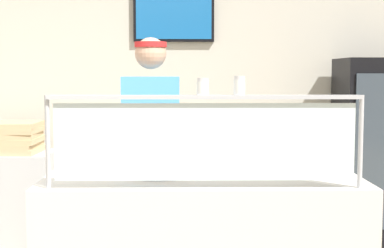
{
  "coord_description": "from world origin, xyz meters",
  "views": [
    {
      "loc": [
        0.78,
        -2.77,
        1.53
      ],
      "look_at": [
        0.82,
        0.4,
        1.24
      ],
      "focal_mm": 53.76,
      "sensor_mm": 36.0,
      "label": 1
    }
  ],
  "objects_px": {
    "parmesan_shaker": "(203,88)",
    "pepper_flake_shaker": "(239,87)",
    "pizza_tray": "(158,171)",
    "pizza_server": "(151,168)",
    "pizza_box_stack": "(12,137)",
    "drink_fridge": "(379,151)",
    "worker_figure": "(152,150)"
  },
  "relations": [
    {
      "from": "pizza_tray",
      "to": "pizza_server",
      "type": "height_order",
      "value": "pizza_server"
    },
    {
      "from": "parmesan_shaker",
      "to": "pizza_box_stack",
      "type": "distance_m",
      "value": 2.76
    },
    {
      "from": "drink_fridge",
      "to": "worker_figure",
      "type": "bearing_deg",
      "value": -147.97
    },
    {
      "from": "pizza_server",
      "to": "drink_fridge",
      "type": "relative_size",
      "value": 0.17
    },
    {
      "from": "parmesan_shaker",
      "to": "worker_figure",
      "type": "bearing_deg",
      "value": 107.08
    },
    {
      "from": "pizza_tray",
      "to": "pepper_flake_shaker",
      "type": "height_order",
      "value": "pepper_flake_shaker"
    },
    {
      "from": "pizza_tray",
      "to": "pizza_server",
      "type": "relative_size",
      "value": 1.61
    },
    {
      "from": "pepper_flake_shaker",
      "to": "worker_figure",
      "type": "distance_m",
      "value": 1.21
    },
    {
      "from": "drink_fridge",
      "to": "pizza_box_stack",
      "type": "height_order",
      "value": "drink_fridge"
    },
    {
      "from": "pizza_server",
      "to": "drink_fridge",
      "type": "bearing_deg",
      "value": 54.15
    },
    {
      "from": "pizza_server",
      "to": "worker_figure",
      "type": "height_order",
      "value": "worker_figure"
    },
    {
      "from": "pizza_server",
      "to": "pepper_flake_shaker",
      "type": "bearing_deg",
      "value": -29.57
    },
    {
      "from": "pizza_server",
      "to": "worker_figure",
      "type": "bearing_deg",
      "value": 103.14
    },
    {
      "from": "pepper_flake_shaker",
      "to": "pizza_box_stack",
      "type": "bearing_deg",
      "value": 129.16
    },
    {
      "from": "pizza_box_stack",
      "to": "worker_figure",
      "type": "bearing_deg",
      "value": -42.42
    },
    {
      "from": "parmesan_shaker",
      "to": "drink_fridge",
      "type": "relative_size",
      "value": 0.05
    },
    {
      "from": "parmesan_shaker",
      "to": "pizza_box_stack",
      "type": "height_order",
      "value": "parmesan_shaker"
    },
    {
      "from": "pizza_server",
      "to": "pepper_flake_shaker",
      "type": "relative_size",
      "value": 2.97
    },
    {
      "from": "pizza_server",
      "to": "parmesan_shaker",
      "type": "distance_m",
      "value": 0.67
    },
    {
      "from": "worker_figure",
      "to": "pepper_flake_shaker",
      "type": "bearing_deg",
      "value": -64.04
    },
    {
      "from": "pizza_box_stack",
      "to": "pepper_flake_shaker",
      "type": "bearing_deg",
      "value": -50.84
    },
    {
      "from": "worker_figure",
      "to": "drink_fridge",
      "type": "height_order",
      "value": "worker_figure"
    },
    {
      "from": "parmesan_shaker",
      "to": "pepper_flake_shaker",
      "type": "relative_size",
      "value": 0.9
    },
    {
      "from": "pizza_server",
      "to": "drink_fridge",
      "type": "xyz_separation_m",
      "value": [
        1.93,
        1.85,
        -0.16
      ]
    },
    {
      "from": "pizza_server",
      "to": "worker_figure",
      "type": "xyz_separation_m",
      "value": [
        -0.03,
        0.62,
        0.02
      ]
    },
    {
      "from": "worker_figure",
      "to": "drink_fridge",
      "type": "distance_m",
      "value": 2.32
    },
    {
      "from": "parmesan_shaker",
      "to": "pepper_flake_shaker",
      "type": "bearing_deg",
      "value": 0.0
    },
    {
      "from": "pizza_tray",
      "to": "drink_fridge",
      "type": "distance_m",
      "value": 2.63
    },
    {
      "from": "pizza_box_stack",
      "to": "pizza_tray",
      "type": "bearing_deg",
      "value": -52.65
    },
    {
      "from": "drink_fridge",
      "to": "pizza_tray",
      "type": "bearing_deg",
      "value": -135.94
    },
    {
      "from": "pizza_tray",
      "to": "parmesan_shaker",
      "type": "xyz_separation_m",
      "value": [
        0.24,
        -0.41,
        0.49
      ]
    },
    {
      "from": "pizza_tray",
      "to": "parmesan_shaker",
      "type": "relative_size",
      "value": 5.35
    }
  ]
}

